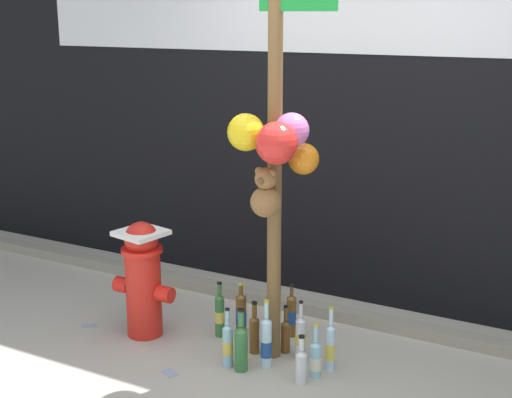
# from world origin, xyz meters

# --- Properties ---
(building_wall) EXTENTS (10.00, 0.21, 3.39)m
(building_wall) POSITION_xyz_m (-0.00, 1.65, 1.69)
(building_wall) COLOR black
(building_wall) RESTS_ON ground_plane
(curb_strip) EXTENTS (8.00, 0.12, 0.08)m
(curb_strip) POSITION_xyz_m (0.00, 1.18, 0.04)
(curb_strip) COLOR gray
(curb_strip) RESTS_ON ground_plane
(memorial_post) EXTENTS (0.58, 0.50, 2.68)m
(memorial_post) POSITION_xyz_m (-0.16, 0.43, 1.52)
(memorial_post) COLOR brown
(memorial_post) RESTS_ON ground_plane
(fire_hydrant) EXTENTS (0.44, 0.33, 0.78)m
(fire_hydrant) POSITION_xyz_m (-1.07, 0.36, 0.41)
(fire_hydrant) COLOR red
(fire_hydrant) RESTS_ON ground_plane
(bottle_0) EXTENTS (0.07, 0.07, 0.33)m
(bottle_0) POSITION_xyz_m (0.15, 0.37, 0.12)
(bottle_0) COLOR #93CCE0
(bottle_0) RESTS_ON ground_plane
(bottle_1) EXTENTS (0.06, 0.06, 0.40)m
(bottle_1) POSITION_xyz_m (0.19, 0.48, 0.15)
(bottle_1) COLOR #B2DBEA
(bottle_1) RESTS_ON ground_plane
(bottle_2) EXTENTS (0.08, 0.08, 0.39)m
(bottle_2) POSITION_xyz_m (-0.27, 0.23, 0.16)
(bottle_2) COLOR #337038
(bottle_2) RESTS_ON ground_plane
(bottle_3) EXTENTS (0.07, 0.07, 0.30)m
(bottle_3) POSITION_xyz_m (0.11, 0.25, 0.12)
(bottle_3) COLOR silver
(bottle_3) RESTS_ON ground_plane
(bottle_4) EXTENTS (0.07, 0.07, 0.36)m
(bottle_4) POSITION_xyz_m (-0.50, 0.65, 0.15)
(bottle_4) COLOR brown
(bottle_4) RESTS_ON ground_plane
(bottle_5) EXTENTS (0.06, 0.06, 0.34)m
(bottle_5) POSITION_xyz_m (-0.31, 0.46, 0.14)
(bottle_5) COLOR brown
(bottle_5) RESTS_ON ground_plane
(bottle_6) EXTENTS (0.07, 0.07, 0.43)m
(bottle_6) POSITION_xyz_m (-0.15, 0.33, 0.16)
(bottle_6) COLOR #B2DBEA
(bottle_6) RESTS_ON ground_plane
(bottle_7) EXTENTS (0.06, 0.06, 0.38)m
(bottle_7) POSITION_xyz_m (-0.62, 0.56, 0.15)
(bottle_7) COLOR #337038
(bottle_7) RESTS_ON ground_plane
(bottle_8) EXTENTS (0.06, 0.06, 0.31)m
(bottle_8) POSITION_xyz_m (-0.14, 0.56, 0.12)
(bottle_8) COLOR brown
(bottle_8) RESTS_ON ground_plane
(bottle_9) EXTENTS (0.06, 0.06, 0.38)m
(bottle_9) POSITION_xyz_m (-0.36, 0.23, 0.14)
(bottle_9) COLOR #93CCE0
(bottle_9) RESTS_ON ground_plane
(bottle_10) EXTENTS (0.07, 0.07, 0.36)m
(bottle_10) POSITION_xyz_m (-0.21, 0.79, 0.15)
(bottle_10) COLOR brown
(bottle_10) RESTS_ON ground_plane
(bottle_11) EXTENTS (0.06, 0.06, 0.39)m
(bottle_11) POSITION_xyz_m (-0.01, 0.52, 0.15)
(bottle_11) COLOR silver
(bottle_11) RESTS_ON ground_plane
(litter_1) EXTENTS (0.12, 0.10, 0.01)m
(litter_1) POSITION_xyz_m (-1.48, 0.27, 0.00)
(litter_1) COLOR #8C99B2
(litter_1) RESTS_ON ground_plane
(litter_2) EXTENTS (0.14, 0.11, 0.01)m
(litter_2) POSITION_xyz_m (-0.33, 0.33, 0.00)
(litter_2) COLOR tan
(litter_2) RESTS_ON ground_plane
(litter_3) EXTENTS (0.12, 0.10, 0.01)m
(litter_3) POSITION_xyz_m (-0.62, -0.01, 0.00)
(litter_3) COLOR #8C99B2
(litter_3) RESTS_ON ground_plane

